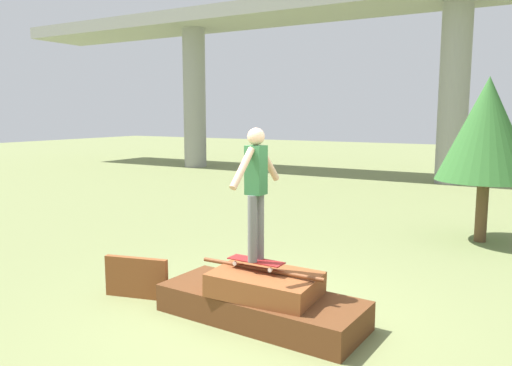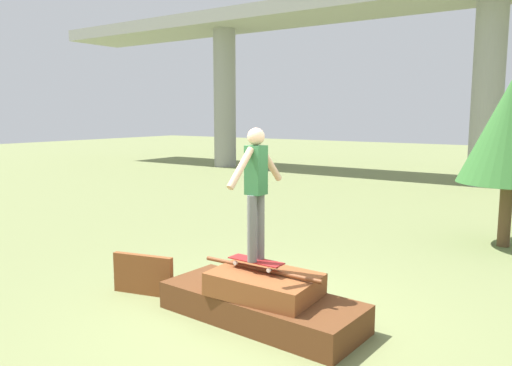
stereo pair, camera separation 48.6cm
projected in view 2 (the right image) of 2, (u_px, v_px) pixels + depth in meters
ground_plane at (260, 320)px, 6.47m from camera, size 80.00×80.00×0.00m
scrap_pile at (262, 301)px, 6.41m from camera, size 2.76×1.19×0.71m
scrap_plank_loose at (143, 275)px, 7.36m from camera, size 0.96×0.32×0.60m
skateboard at (256, 261)px, 6.38m from camera, size 0.76×0.24×0.09m
skater at (256, 185)px, 6.25m from camera, size 0.23×1.11×1.69m
highway_overpass at (493, 10)px, 17.70m from camera, size 44.00×3.48×7.37m
tree_behind_left at (511, 130)px, 9.75m from camera, size 1.94×1.94×3.41m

